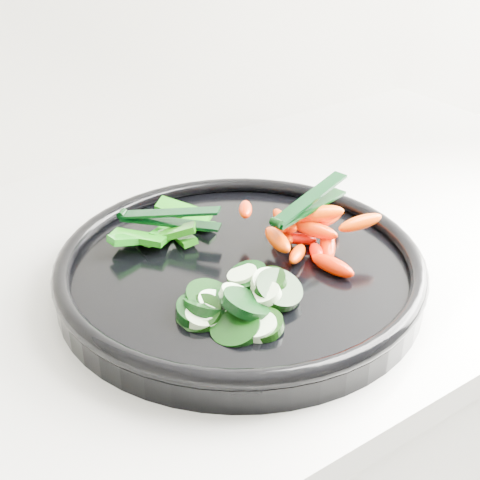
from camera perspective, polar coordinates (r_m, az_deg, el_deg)
veggie_tray at (r=0.68m, az=-0.00°, el=-2.52°), size 0.42×0.42×0.04m
cucumber_pile at (r=0.61m, az=-0.66°, el=-5.54°), size 0.13×0.11×0.04m
carrot_pile at (r=0.71m, az=5.68°, el=1.00°), size 0.13×0.16×0.05m
pepper_pile at (r=0.73m, az=-6.38°, el=0.76°), size 0.13×0.09×0.04m
tong_carrot at (r=0.70m, az=5.81°, el=3.07°), size 0.11×0.04×0.02m
tong_pepper at (r=0.72m, az=-6.27°, el=1.94°), size 0.09×0.09×0.02m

